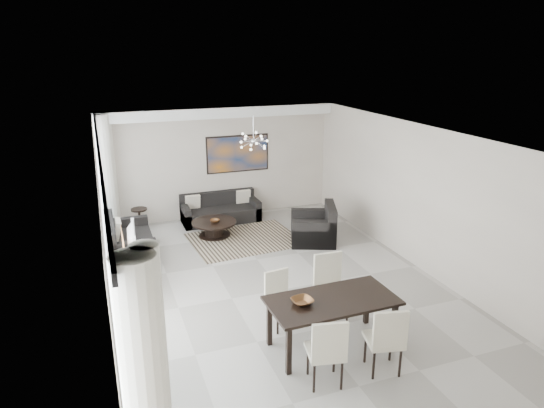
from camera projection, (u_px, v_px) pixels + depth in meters
name	position (u px, v px, depth m)	size (l,w,h in m)	color
room_shell	(306.00, 214.00, 8.75)	(6.00, 9.00, 2.90)	#A8A39B
window_wall	(114.00, 236.00, 7.66)	(0.37, 8.95, 2.90)	white
soffit	(219.00, 112.00, 12.03)	(5.98, 0.40, 0.26)	white
painting	(238.00, 154.00, 12.69)	(1.68, 0.04, 0.98)	#AF6118
chandelier	(254.00, 141.00, 10.65)	(0.66, 0.66, 0.71)	silver
rug	(245.00, 239.00, 11.39)	(2.45, 1.88, 0.01)	black
coffee_table	(214.00, 228.00, 11.55)	(1.06, 1.06, 0.37)	black
bowl_coffee	(215.00, 221.00, 11.42)	(0.23, 0.23, 0.07)	brown
sofa_main	(220.00, 212.00, 12.56)	(1.98, 0.81, 0.72)	black
loveseat	(128.00, 243.00, 10.45)	(0.95, 1.68, 0.84)	black
armchair	(315.00, 229.00, 11.22)	(1.31, 1.34, 0.89)	black
side_table	(139.00, 216.00, 11.94)	(0.39, 0.39, 0.54)	black
tv_console	(122.00, 275.00, 9.06)	(0.46, 1.65, 0.52)	black
television	(128.00, 244.00, 9.00)	(1.10, 0.14, 0.63)	gray
dining_table	(332.00, 304.00, 7.13)	(1.93, 0.99, 0.80)	black
dining_chair_sw	(327.00, 348.00, 6.29)	(0.56, 0.56, 1.03)	beige
dining_chair_se	(387.00, 337.00, 6.54)	(0.57, 0.57, 1.03)	beige
dining_chair_nw	(279.00, 295.00, 7.79)	(0.48, 0.48, 0.92)	beige
dining_chair_ne	(330.00, 281.00, 8.06)	(0.51, 0.51, 1.08)	beige
bowl_dining	(302.00, 301.00, 6.97)	(0.31, 0.31, 0.08)	brown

